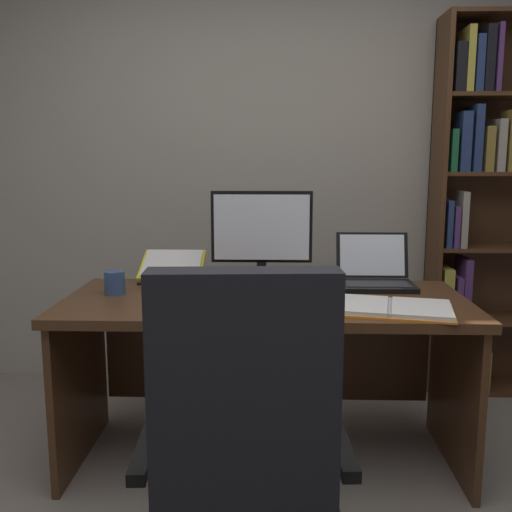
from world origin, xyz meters
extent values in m
cube|color=#A89E8E|center=(0.00, 2.00, 1.43)|extent=(5.06, 0.12, 2.85)
cube|color=#4C2D19|center=(-0.06, 0.95, 0.72)|extent=(1.71, 0.74, 0.04)
cube|color=#4C2D19|center=(-0.88, 0.95, 0.35)|extent=(0.03, 0.68, 0.70)
cube|color=#4C2D19|center=(0.76, 0.95, 0.35)|extent=(0.03, 0.68, 0.70)
cube|color=#4C2D19|center=(-0.06, 1.30, 0.39)|extent=(1.59, 0.03, 0.49)
cube|color=#4C2D19|center=(0.88, 1.79, 1.04)|extent=(0.02, 0.27, 2.09)
cube|color=#4C2D19|center=(1.27, 1.92, 1.04)|extent=(0.80, 0.01, 2.09)
cube|color=#4C2D19|center=(1.27, 1.79, 0.01)|extent=(0.75, 0.25, 0.02)
cube|color=black|center=(0.93, 1.77, 0.19)|extent=(0.05, 0.22, 0.33)
cube|color=olive|center=(0.99, 1.76, 0.15)|extent=(0.03, 0.19, 0.25)
cube|color=gold|center=(1.04, 1.76, 0.17)|extent=(0.06, 0.20, 0.30)
cube|color=gray|center=(1.09, 1.75, 0.18)|extent=(0.03, 0.17, 0.31)
cube|color=black|center=(1.13, 1.74, 0.14)|extent=(0.04, 0.15, 0.24)
cube|color=olive|center=(1.18, 1.76, 0.14)|extent=(0.03, 0.20, 0.24)
cube|color=#4C2D19|center=(1.27, 1.79, 0.42)|extent=(0.75, 0.25, 0.02)
cube|color=gold|center=(0.94, 1.76, 0.58)|extent=(0.06, 0.21, 0.29)
cube|color=#512D66|center=(1.00, 1.75, 0.56)|extent=(0.03, 0.18, 0.24)
cube|color=#512D66|center=(1.04, 1.76, 0.61)|extent=(0.04, 0.21, 0.35)
cube|color=#4C2D19|center=(1.27, 1.79, 0.84)|extent=(0.75, 0.25, 0.02)
cube|color=navy|center=(0.92, 1.75, 0.98)|extent=(0.03, 0.18, 0.26)
cube|color=#512D66|center=(0.96, 1.76, 0.96)|extent=(0.03, 0.21, 0.23)
cube|color=gray|center=(1.00, 1.75, 1.00)|extent=(0.04, 0.18, 0.31)
cube|color=#4C2D19|center=(1.27, 1.79, 1.25)|extent=(0.75, 0.25, 0.02)
cube|color=#195633|center=(0.93, 1.75, 1.37)|extent=(0.03, 0.18, 0.22)
cube|color=navy|center=(0.99, 1.74, 1.42)|extent=(0.05, 0.16, 0.31)
cube|color=navy|center=(1.05, 1.76, 1.43)|extent=(0.04, 0.21, 0.35)
cube|color=olive|center=(1.11, 1.74, 1.38)|extent=(0.04, 0.16, 0.24)
cube|color=gray|center=(1.17, 1.77, 1.40)|extent=(0.04, 0.22, 0.27)
cube|color=olive|center=(1.24, 1.74, 1.42)|extent=(0.06, 0.16, 0.32)
cube|color=black|center=(0.94, 1.77, 1.80)|extent=(0.05, 0.21, 0.25)
cube|color=gold|center=(0.98, 1.76, 1.84)|extent=(0.04, 0.20, 0.33)
cube|color=navy|center=(1.03, 1.76, 1.81)|extent=(0.04, 0.21, 0.28)
cube|color=black|center=(1.08, 1.75, 1.84)|extent=(0.05, 0.19, 0.33)
cube|color=#512D66|center=(1.13, 1.76, 1.84)|extent=(0.03, 0.20, 0.34)
cube|color=black|center=(-0.11, 0.13, 0.39)|extent=(0.53, 0.51, 0.07)
cube|color=black|center=(-0.10, -0.07, 0.74)|extent=(0.48, 0.13, 0.64)
cube|color=black|center=(-0.39, 0.11, 0.51)|extent=(0.07, 0.39, 0.04)
cube|color=black|center=(0.17, 0.14, 0.51)|extent=(0.07, 0.39, 0.04)
cube|color=black|center=(-0.08, 1.19, 0.75)|extent=(0.22, 0.16, 0.02)
cylinder|color=black|center=(-0.08, 1.19, 0.81)|extent=(0.04, 0.04, 0.09)
cube|color=black|center=(-0.08, 1.20, 1.02)|extent=(0.47, 0.02, 0.33)
cube|color=white|center=(-0.08, 1.18, 1.02)|extent=(0.44, 0.00, 0.30)
cube|color=black|center=(0.45, 1.15, 0.75)|extent=(0.34, 0.23, 0.02)
cube|color=#2D2D30|center=(0.45, 1.13, 0.77)|extent=(0.29, 0.13, 0.00)
cube|color=black|center=(0.45, 1.30, 0.87)|extent=(0.34, 0.07, 0.21)
cube|color=white|center=(0.45, 1.30, 0.87)|extent=(0.31, 0.06, 0.19)
cube|color=black|center=(-0.08, 0.81, 0.75)|extent=(0.42, 0.15, 0.02)
ellipsoid|color=black|center=(-0.38, 0.81, 0.76)|extent=(0.06, 0.10, 0.04)
cube|color=black|center=(-0.52, 1.17, 0.75)|extent=(0.14, 0.12, 0.01)
cube|color=black|center=(-0.52, 1.13, 0.76)|extent=(0.27, 0.01, 0.01)
cube|color=yellow|center=(-0.52, 1.29, 0.82)|extent=(0.30, 0.23, 0.11)
cube|color=silver|center=(-0.52, 1.28, 0.83)|extent=(0.28, 0.21, 0.10)
cube|color=orange|center=(0.31, 0.79, 0.75)|extent=(0.30, 0.34, 0.01)
cube|color=orange|center=(0.55, 0.74, 0.75)|extent=(0.30, 0.34, 0.01)
cube|color=silver|center=(0.31, 0.79, 0.76)|extent=(0.28, 0.32, 0.02)
cube|color=silver|center=(0.55, 0.74, 0.76)|extent=(0.28, 0.32, 0.02)
cylinder|color=#B7B7BC|center=(0.43, 0.76, 0.75)|extent=(0.07, 0.26, 0.02)
cube|color=silver|center=(0.21, 0.91, 0.75)|extent=(0.16, 0.22, 0.01)
cylinder|color=black|center=(0.23, 0.91, 0.76)|extent=(0.14, 0.02, 0.01)
cylinder|color=#334C7A|center=(-0.72, 1.00, 0.79)|extent=(0.09, 0.09, 0.10)
camera|label=1|loc=(-0.02, -1.42, 1.33)|focal=40.01mm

